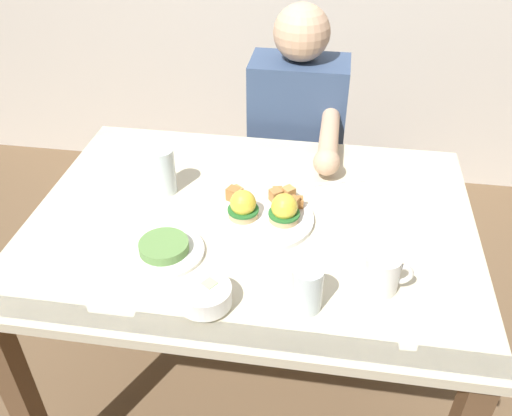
% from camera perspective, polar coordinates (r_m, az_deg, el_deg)
% --- Properties ---
extents(ground_plane, '(6.00, 6.00, 0.00)m').
position_cam_1_polar(ground_plane, '(2.02, -0.42, -18.09)').
color(ground_plane, brown).
extents(dining_table, '(1.20, 0.90, 0.74)m').
position_cam_1_polar(dining_table, '(1.55, -0.52, -4.32)').
color(dining_table, beige).
rests_on(dining_table, ground_plane).
extents(eggs_benedict_plate, '(0.27, 0.27, 0.09)m').
position_cam_1_polar(eggs_benedict_plate, '(1.46, 0.86, -0.33)').
color(eggs_benedict_plate, white).
rests_on(eggs_benedict_plate, dining_table).
extents(fruit_bowl, '(0.12, 0.12, 0.06)m').
position_cam_1_polar(fruit_bowl, '(1.23, -5.32, -9.07)').
color(fruit_bowl, white).
rests_on(fruit_bowl, dining_table).
extents(coffee_mug, '(0.11, 0.08, 0.09)m').
position_cam_1_polar(coffee_mug, '(1.28, 13.13, -6.51)').
color(coffee_mug, white).
rests_on(coffee_mug, dining_table).
extents(fork, '(0.15, 0.07, 0.00)m').
position_cam_1_polar(fork, '(1.65, 9.04, 2.75)').
color(fork, silver).
rests_on(fork, dining_table).
extents(water_glass_near, '(0.07, 0.07, 0.11)m').
position_cam_1_polar(water_glass_near, '(1.21, 5.32, -8.60)').
color(water_glass_near, silver).
rests_on(water_glass_near, dining_table).
extents(water_glass_far, '(0.07, 0.07, 0.14)m').
position_cam_1_polar(water_glass_far, '(1.58, -9.64, 3.54)').
color(water_glass_far, silver).
rests_on(water_glass_far, dining_table).
extents(side_plate, '(0.20, 0.20, 0.04)m').
position_cam_1_polar(side_plate, '(1.38, -9.56, -4.28)').
color(side_plate, white).
rests_on(side_plate, dining_table).
extents(diner_person, '(0.34, 0.54, 1.14)m').
position_cam_1_polar(diner_person, '(2.02, 4.27, 6.88)').
color(diner_person, '#33333D').
rests_on(diner_person, ground_plane).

